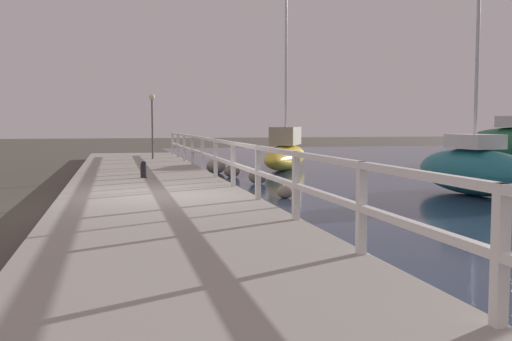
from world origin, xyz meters
name	(u,v)px	position (x,y,z in m)	size (l,w,h in m)	color
ground_plane	(157,208)	(0.00, 0.00, 0.00)	(120.00, 120.00, 0.00)	#4C473D
dock_walkway	(157,202)	(0.00, 0.00, 0.14)	(3.92, 36.00, 0.29)	#9E998E
railing	(244,159)	(1.86, 0.00, 1.00)	(0.10, 32.50, 1.05)	white
boulder_upstream	(285,192)	(3.06, 1.02, 0.15)	(0.40, 0.36, 0.30)	slate
boulder_downstream	(232,171)	(2.89, 6.70, 0.20)	(0.52, 0.47, 0.39)	#666056
boulder_water_edge	(258,177)	(3.22, 4.41, 0.21)	(0.56, 0.50, 0.42)	#666056
boulder_near_dock	(216,166)	(2.62, 8.25, 0.25)	(0.67, 0.60, 0.50)	gray
mooring_bollard	(144,169)	(-0.08, 3.98, 0.52)	(0.17, 0.17, 0.46)	black
dock_lamp	(152,112)	(0.70, 12.64, 2.23)	(0.24, 0.24, 2.68)	#514C47
sailboat_yellow	(286,153)	(5.56, 9.59, 0.63)	(3.68, 5.93, 6.78)	gold
sailboat_teal	(474,169)	(7.74, 0.54, 0.63)	(1.80, 4.07, 5.11)	#1E707A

